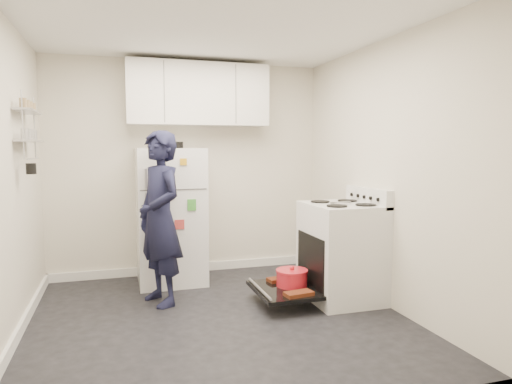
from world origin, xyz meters
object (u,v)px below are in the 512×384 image
object	(u,v)px
open_oven_door	(288,284)
person	(160,218)
refrigerator	(171,215)
electric_range	(340,253)

from	to	relation	value
open_oven_door	person	distance (m)	1.37
open_oven_door	refrigerator	world-z (taller)	refrigerator
electric_range	refrigerator	bearing A→B (deg)	144.13
open_oven_door	refrigerator	xyz separation A→B (m)	(-0.98, 1.08, 0.56)
electric_range	refrigerator	world-z (taller)	refrigerator
electric_range	refrigerator	distance (m)	1.90
electric_range	open_oven_door	world-z (taller)	electric_range
open_oven_door	electric_range	bearing A→B (deg)	-2.49
refrigerator	electric_range	bearing A→B (deg)	-35.87
electric_range	open_oven_door	distance (m)	0.61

